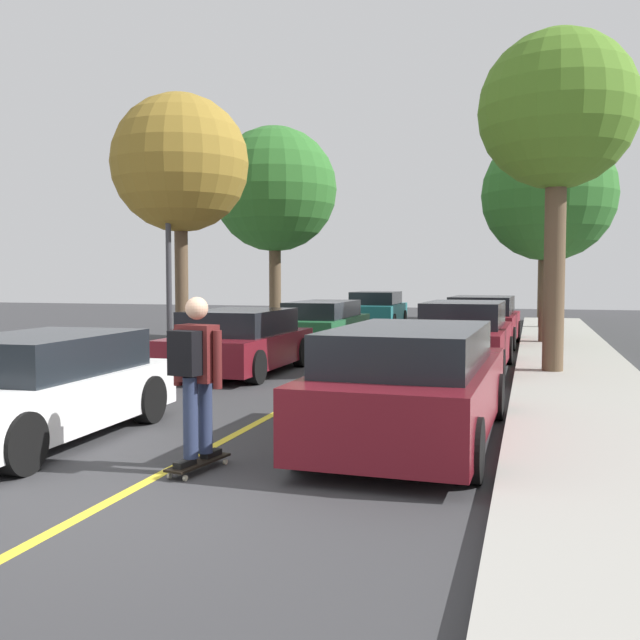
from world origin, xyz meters
TOP-DOWN VIEW (x-y plane):
  - ground at (0.00, 0.00)m, footprint 80.00×80.00m
  - center_line at (0.00, 4.00)m, footprint 0.12×39.20m
  - parked_car_left_nearest at (-2.19, 1.94)m, footprint 1.98×4.08m
  - parked_car_left_near at (-2.19, 8.19)m, footprint 2.00×4.09m
  - parked_car_left_far at (-2.19, 14.33)m, footprint 1.85×4.71m
  - parked_car_left_farthest at (-2.19, 21.48)m, footprint 2.06×4.26m
  - parked_car_right_nearest at (2.19, 3.14)m, footprint 2.00×4.62m
  - parked_car_right_near at (2.19, 9.75)m, footprint 1.90×4.45m
  - parked_car_right_far at (2.19, 15.68)m, footprint 2.09×4.20m
  - street_tree_left_nearest at (-3.94, 9.06)m, footprint 3.02×3.02m
  - street_tree_left_near at (-3.94, 15.08)m, footprint 3.73×3.73m
  - street_tree_right_nearest at (3.94, 9.30)m, footprint 3.01×3.01m
  - street_tree_right_near at (3.94, 15.82)m, footprint 3.72×3.72m
  - street_tree_right_far at (3.94, 22.06)m, footprint 3.23×3.23m
  - street_tree_right_farthest at (3.94, 28.37)m, footprint 3.66×3.66m
  - fire_hydrant at (-3.69, 6.11)m, footprint 0.20×0.20m
  - streetlamp at (-3.94, 8.47)m, footprint 0.36×0.24m
  - skateboard at (0.31, 1.22)m, footprint 0.37×0.87m
  - skateboarder at (0.30, 1.19)m, footprint 0.59×0.71m

SIDE VIEW (x-z plane):
  - ground at x=0.00m, z-range 0.00..0.00m
  - center_line at x=0.00m, z-range 0.00..0.01m
  - skateboard at x=0.31m, z-range 0.04..0.14m
  - fire_hydrant at x=-3.69m, z-range 0.14..0.84m
  - parked_car_left_nearest at x=-2.19m, z-range -0.01..1.26m
  - parked_car_left_far at x=-2.19m, z-range 0.01..1.28m
  - parked_car_left_near at x=-2.19m, z-range 0.00..1.29m
  - parked_car_left_farthest at x=-2.19m, z-range -0.01..1.39m
  - parked_car_right_far at x=2.19m, z-range -0.01..1.40m
  - parked_car_right_nearest at x=2.19m, z-range 0.00..1.39m
  - parked_car_right_near at x=2.19m, z-range -0.02..1.43m
  - skateboarder at x=0.30m, z-range 0.22..1.89m
  - streetlamp at x=-3.94m, z-range 0.54..5.68m
  - street_tree_right_near at x=3.94m, z-range 1.25..7.24m
  - street_tree_left_nearest at x=-3.94m, z-range 1.52..7.36m
  - street_tree_left_near at x=-3.94m, z-range 1.41..7.74m
  - street_tree_right_far at x=3.94m, z-range 1.70..8.13m
  - street_tree_right_nearest at x=3.94m, z-range 1.83..8.36m
  - street_tree_right_farthest at x=3.94m, z-range 1.74..8.66m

